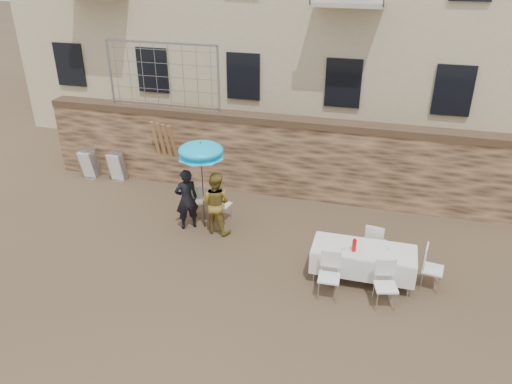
% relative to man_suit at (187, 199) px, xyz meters
% --- Properties ---
extents(ground, '(80.00, 80.00, 0.00)m').
position_rel_man_suit_xyz_m(ground, '(1.45, -2.54, -0.79)').
color(ground, brown).
rests_on(ground, ground).
extents(stone_wall, '(13.00, 0.50, 2.20)m').
position_rel_man_suit_xyz_m(stone_wall, '(1.45, 2.46, 0.31)').
color(stone_wall, brown).
rests_on(stone_wall, ground).
extents(chain_link_fence, '(3.20, 0.06, 1.80)m').
position_rel_man_suit_xyz_m(chain_link_fence, '(-1.55, 2.46, 2.31)').
color(chain_link_fence, gray).
rests_on(chain_link_fence, stone_wall).
extents(man_suit, '(0.68, 0.65, 1.57)m').
position_rel_man_suit_xyz_m(man_suit, '(0.00, 0.00, 0.00)').
color(man_suit, black).
rests_on(man_suit, ground).
extents(woman_dress, '(0.84, 0.69, 1.56)m').
position_rel_man_suit_xyz_m(woman_dress, '(0.75, 0.00, -0.00)').
color(woman_dress, '#B59537').
rests_on(woman_dress, ground).
extents(umbrella, '(1.11, 1.11, 2.12)m').
position_rel_man_suit_xyz_m(umbrella, '(0.40, 0.10, 1.22)').
color(umbrella, '#3F3F44').
rests_on(umbrella, ground).
extents(couple_chair_left, '(0.64, 0.64, 0.96)m').
position_rel_man_suit_xyz_m(couple_chair_left, '(0.00, 0.55, -0.31)').
color(couple_chair_left, white).
rests_on(couple_chair_left, ground).
extents(couple_chair_right, '(0.56, 0.56, 0.96)m').
position_rel_man_suit_xyz_m(couple_chair_right, '(0.70, 0.55, -0.31)').
color(couple_chair_right, white).
rests_on(couple_chair_right, ground).
extents(banquet_table, '(2.10, 0.85, 0.78)m').
position_rel_man_suit_xyz_m(banquet_table, '(4.35, -1.04, -0.05)').
color(banquet_table, white).
rests_on(banquet_table, ground).
extents(soda_bottle, '(0.09, 0.09, 0.26)m').
position_rel_man_suit_xyz_m(soda_bottle, '(4.15, -1.19, 0.12)').
color(soda_bottle, red).
rests_on(soda_bottle, banquet_table).
extents(table_chair_front_left, '(0.50, 0.50, 0.96)m').
position_rel_man_suit_xyz_m(table_chair_front_left, '(3.75, -1.79, -0.31)').
color(table_chair_front_left, white).
rests_on(table_chair_front_left, ground).
extents(table_chair_front_right, '(0.58, 0.58, 0.96)m').
position_rel_man_suit_xyz_m(table_chair_front_right, '(4.85, -1.79, -0.31)').
color(table_chair_front_right, white).
rests_on(table_chair_front_right, ground).
extents(table_chair_back, '(0.55, 0.55, 0.96)m').
position_rel_man_suit_xyz_m(table_chair_back, '(4.55, -0.24, -0.31)').
color(table_chair_back, white).
rests_on(table_chair_back, ground).
extents(table_chair_side, '(0.54, 0.54, 0.96)m').
position_rel_man_suit_xyz_m(table_chair_side, '(5.75, -0.94, -0.31)').
color(table_chair_side, white).
rests_on(table_chair_side, ground).
extents(chair_stack_left, '(0.46, 0.47, 0.92)m').
position_rel_man_suit_xyz_m(chair_stack_left, '(-3.95, 2.10, -0.33)').
color(chair_stack_left, white).
rests_on(chair_stack_left, ground).
extents(chair_stack_right, '(0.46, 0.40, 0.92)m').
position_rel_man_suit_xyz_m(chair_stack_right, '(-3.05, 2.10, -0.33)').
color(chair_stack_right, white).
rests_on(chair_stack_right, ground).
extents(wood_planks, '(0.70, 0.20, 2.00)m').
position_rel_man_suit_xyz_m(wood_planks, '(-1.45, 2.17, 0.21)').
color(wood_planks, '#A37749').
rests_on(wood_planks, ground).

